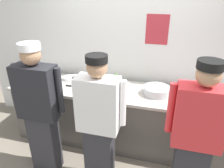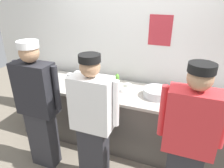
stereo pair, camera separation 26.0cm
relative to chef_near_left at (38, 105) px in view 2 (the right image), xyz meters
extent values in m
plane|color=slate|center=(0.82, 0.38, -0.92)|extent=(9.00, 9.00, 0.00)
cube|color=white|center=(0.82, 1.26, 0.53)|extent=(5.10, 0.10, 2.90)
cube|color=#B72D38|center=(1.23, 1.21, 0.78)|extent=(0.32, 0.01, 0.42)
cube|color=#56514C|center=(0.82, 0.77, -0.49)|extent=(3.19, 0.68, 0.86)
cube|color=#B7B2A8|center=(0.82, 0.77, -0.04)|extent=(3.25, 0.74, 0.04)
cube|color=#2D2D33|center=(0.00, 0.00, -0.51)|extent=(0.34, 0.20, 0.82)
cube|color=#232328|center=(0.00, 0.00, 0.22)|extent=(0.48, 0.24, 0.65)
cylinder|color=#232328|center=(-0.27, 0.04, 0.26)|extent=(0.07, 0.07, 0.55)
cylinder|color=#232328|center=(0.27, 0.04, 0.26)|extent=(0.07, 0.07, 0.55)
sphere|color=tan|center=(0.00, 0.00, 0.66)|extent=(0.22, 0.22, 0.22)
cylinder|color=white|center=(0.00, 0.00, 0.76)|extent=(0.23, 0.23, 0.08)
cube|color=#2D2D33|center=(0.74, -0.01, -0.52)|extent=(0.33, 0.20, 0.78)
cube|color=white|center=(0.74, -0.01, 0.18)|extent=(0.46, 0.24, 0.62)
cylinder|color=white|center=(0.48, 0.03, 0.21)|extent=(0.07, 0.07, 0.53)
cylinder|color=white|center=(1.01, 0.03, 0.21)|extent=(0.07, 0.07, 0.53)
sphere|color=tan|center=(0.74, -0.01, 0.60)|extent=(0.21, 0.21, 0.21)
cylinder|color=black|center=(0.74, -0.01, 0.69)|extent=(0.22, 0.22, 0.07)
cube|color=red|center=(1.76, -0.02, 0.20)|extent=(0.47, 0.24, 0.63)
cylinder|color=red|center=(1.49, 0.02, 0.23)|extent=(0.07, 0.07, 0.54)
sphere|color=tan|center=(1.76, -0.02, 0.63)|extent=(0.22, 0.22, 0.22)
cylinder|color=black|center=(1.76, -0.02, 0.72)|extent=(0.23, 0.23, 0.08)
cylinder|color=white|center=(-0.06, 0.93, -0.01)|extent=(0.19, 0.19, 0.01)
cylinder|color=white|center=(-0.06, 0.93, 0.00)|extent=(0.19, 0.19, 0.01)
cylinder|color=white|center=(-0.06, 0.93, 0.01)|extent=(0.19, 0.19, 0.01)
cylinder|color=white|center=(-0.06, 0.93, 0.03)|extent=(0.19, 0.19, 0.01)
cylinder|color=white|center=(0.38, 0.71, -0.01)|extent=(0.22, 0.22, 0.01)
cylinder|color=white|center=(0.38, 0.71, 0.00)|extent=(0.22, 0.22, 0.01)
cylinder|color=white|center=(0.38, 0.71, 0.01)|extent=(0.22, 0.22, 0.01)
cylinder|color=white|center=(0.38, 0.71, 0.03)|extent=(0.22, 0.22, 0.01)
cylinder|color=#B7BABF|center=(1.32, 0.78, 0.04)|extent=(0.36, 0.36, 0.11)
cube|color=#B7BABF|center=(1.87, 0.76, 0.00)|extent=(0.51, 0.37, 0.02)
cylinder|color=#56A333|center=(0.72, 0.87, 0.07)|extent=(0.06, 0.06, 0.18)
cone|color=#56A333|center=(0.72, 0.87, 0.18)|extent=(0.05, 0.05, 0.04)
cylinder|color=white|center=(0.53, 0.57, 0.01)|extent=(0.09, 0.09, 0.05)
cylinder|color=orange|center=(0.53, 0.57, 0.02)|extent=(0.07, 0.07, 0.01)
cylinder|color=white|center=(-0.27, 0.61, 0.00)|extent=(0.10, 0.10, 0.04)
cylinder|color=#5B932D|center=(-0.27, 0.61, 0.02)|extent=(0.08, 0.08, 0.01)
cylinder|color=white|center=(0.87, 0.93, 0.01)|extent=(0.09, 0.09, 0.05)
cylinder|color=orange|center=(0.87, 0.93, 0.02)|extent=(0.08, 0.08, 0.01)
cylinder|color=white|center=(0.85, 0.76, 0.01)|extent=(0.11, 0.11, 0.04)
cylinder|color=#5B932D|center=(0.85, 0.76, 0.02)|extent=(0.09, 0.09, 0.01)
cylinder|color=white|center=(0.34, 0.95, 0.02)|extent=(0.09, 0.09, 0.08)
cube|color=#B7BABF|center=(0.18, 0.70, -0.01)|extent=(0.19, 0.03, 0.01)
cube|color=black|center=(0.04, 0.70, -0.01)|extent=(0.09, 0.03, 0.02)
camera|label=1|loc=(1.39, -1.83, 1.31)|focal=33.37mm
camera|label=2|loc=(1.64, -1.75, 1.31)|focal=33.37mm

